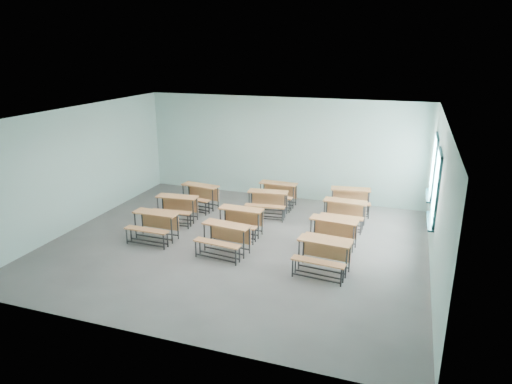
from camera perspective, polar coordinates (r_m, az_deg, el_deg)
room at (r=10.83m, az=-2.01°, el=1.25°), size 9.04×8.04×3.24m
desk_unit_r0c0 at (r=11.70m, az=-12.63°, el=-3.71°), size 1.15×0.79×0.71m
desk_unit_r0c1 at (r=10.71m, az=-3.95°, el=-5.36°), size 1.22×0.89×0.71m
desk_unit_r0c2 at (r=9.92m, az=8.37°, el=-7.46°), size 1.21×0.87×0.71m
desk_unit_r1c0 at (r=12.82m, az=-9.98°, el=-1.64°), size 1.20×0.86×0.71m
desk_unit_r1c1 at (r=11.70m, az=-2.04°, el=-3.28°), size 1.15×0.78×0.71m
desk_unit_r1c2 at (r=11.12m, az=9.53°, el=-4.67°), size 1.21×0.87×0.71m
desk_unit_r2c0 at (r=13.76m, az=-7.19°, el=-0.15°), size 1.23×0.91×0.71m
desk_unit_r2c1 at (r=13.06m, az=1.42°, el=-0.99°), size 1.21×0.88×0.71m
desk_unit_r2c2 at (r=12.49m, az=10.94°, el=-2.21°), size 1.16×0.80×0.71m
desk_unit_r3c1 at (r=13.87m, az=2.67°, el=0.12°), size 1.17×0.80×0.71m
desk_unit_r3c2 at (r=13.59m, az=11.72°, el=-0.62°), size 1.23×0.91×0.71m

